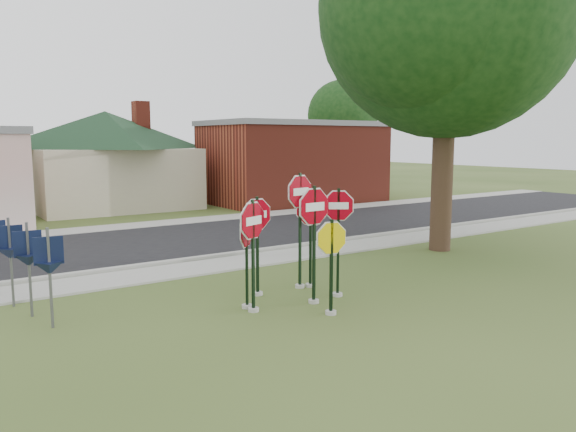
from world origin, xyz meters
TOP-DOWN VIEW (x-y plane):
  - ground at (0.00, 0.00)m, footprint 120.00×120.00m
  - sidewalk_near at (0.00, 5.50)m, footprint 60.00×1.60m
  - road at (0.00, 10.00)m, footprint 60.00×7.00m
  - sidewalk_far at (0.00, 14.30)m, footprint 60.00×1.60m
  - curb at (0.00, 6.50)m, footprint 60.00×0.20m
  - stop_sign_center at (0.27, 0.94)m, footprint 1.17×0.24m
  - stop_sign_yellow at (0.06, 0.07)m, footprint 0.96×0.24m
  - stop_sign_left at (-1.18, 1.17)m, footprint 1.05×0.42m
  - stop_sign_right at (1.07, 1.08)m, footprint 0.84×0.57m
  - stop_sign_back_right at (0.78, 2.20)m, footprint 1.12×0.24m
  - stop_sign_back_left at (-0.44, 2.22)m, footprint 1.06×0.24m
  - stop_sign_far_right at (1.05, 2.12)m, footprint 0.61×0.93m
  - stop_sign_far_left at (-1.18, 1.46)m, footprint 0.83×0.77m
  - route_sign_row at (-5.40, 4.50)m, footprint 1.43×4.63m
  - building_house at (2.00, 22.00)m, footprint 11.60×11.60m
  - building_brick at (12.00, 18.50)m, footprint 10.20×6.20m
  - oak_tree at (7.50, 3.50)m, footprint 11.95×11.35m
  - bg_tree_right at (22.00, 26.00)m, footprint 5.60×5.60m

SIDE VIEW (x-z plane):
  - ground at x=0.00m, z-range 0.00..0.00m
  - road at x=0.00m, z-range 0.00..0.04m
  - sidewalk_near at x=0.00m, z-range 0.00..0.06m
  - sidewalk_far at x=0.00m, z-range 0.00..0.06m
  - curb at x=0.00m, z-range 0.00..0.14m
  - route_sign_row at x=-5.40m, z-range 0.22..2.22m
  - stop_sign_yellow at x=0.06m, z-range 0.19..2.32m
  - stop_sign_far_left at x=-1.18m, z-range 0.26..2.58m
  - stop_sign_back_left at x=-0.44m, z-range 0.28..2.75m
  - stop_sign_far_right at x=1.05m, z-range 0.30..2.81m
  - stop_sign_left at x=-1.18m, z-range 0.31..2.85m
  - stop_sign_right at x=1.07m, z-range 0.31..2.97m
  - stop_sign_center at x=0.27m, z-range 0.38..3.17m
  - stop_sign_back_right at x=0.78m, z-range 0.42..3.41m
  - building_brick at x=12.00m, z-range 0.03..4.78m
  - building_house at x=2.00m, z-range 0.55..6.75m
  - bg_tree_right at x=22.00m, z-range 1.38..9.78m
  - oak_tree at x=7.50m, z-range 1.84..13.89m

